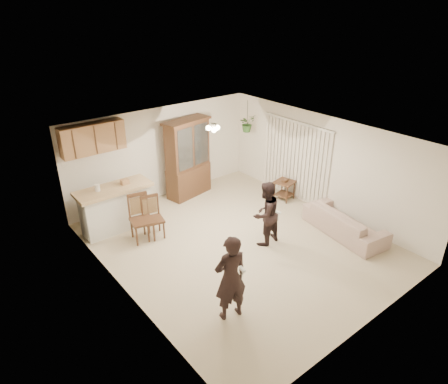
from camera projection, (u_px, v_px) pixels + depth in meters
floor at (239, 244)px, 9.07m from camera, size 6.50×6.50×0.00m
ceiling at (241, 138)px, 7.97m from camera, size 5.50×6.50×0.02m
wall_back at (162, 153)px, 10.81m from camera, size 5.50×0.02×2.50m
wall_front at (376, 266)px, 6.24m from camera, size 5.50×0.02×2.50m
wall_left at (121, 238)px, 6.98m from camera, size 0.02×6.50×2.50m
wall_right at (323, 164)px, 10.06m from camera, size 0.02×6.50×2.50m
breakfast_bar at (116, 210)px, 9.46m from camera, size 1.60×0.55×1.00m
bar_top at (113, 189)px, 9.22m from camera, size 1.75×0.70×0.08m
upper_cabinets at (93, 138)px, 9.24m from camera, size 1.50×0.34×0.70m
vertical_blinds at (295, 160)px, 10.74m from camera, size 0.06×2.30×2.10m
ceiling_fixture at (213, 128)px, 8.97m from camera, size 0.36×0.36×0.20m
hanging_plant at (247, 123)px, 11.24m from camera, size 0.43×0.37×0.48m
plant_cord at (247, 112)px, 11.09m from camera, size 0.01×0.01×0.65m
sofa at (345, 220)px, 9.31m from camera, size 1.00×1.96×0.73m
adult at (231, 274)px, 6.63m from camera, size 0.73×0.55×1.80m
child at (265, 217)px, 8.82m from camera, size 0.70×0.57×1.35m
china_hutch at (188, 159)px, 10.90m from camera, size 1.45×0.78×2.17m
side_table at (284, 190)px, 10.97m from camera, size 0.58×0.58×0.59m
chair_bar at (143, 228)px, 9.10m from camera, size 0.57×0.57×1.10m
chair_hutch_left at (154, 226)px, 9.23m from camera, size 0.53×0.53×1.00m
chair_hutch_right at (182, 185)px, 11.31m from camera, size 0.41×0.41×0.91m
controller_adult at (242, 269)px, 6.18m from camera, size 0.07×0.15×0.04m
controller_child at (278, 213)px, 8.49m from camera, size 0.05×0.13×0.04m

